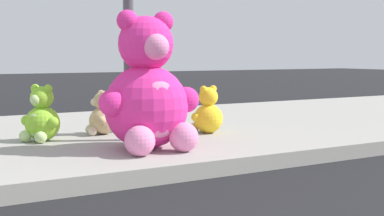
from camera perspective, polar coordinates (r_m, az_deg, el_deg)
The scene contains 6 objects.
sidewalk at distance 6.19m, azimuth -18.24°, elevation -3.68°, with size 28.00×4.40×0.15m, color #9E9B93.
plush_pink_large at distance 5.08m, azimuth -4.79°, elevation 1.49°, with size 1.03×0.89×1.33m.
plush_lime at distance 5.80m, azimuth -15.99°, elevation -1.09°, with size 0.43×0.42×0.60m.
plush_yellow at distance 6.16m, azimuth 1.66°, elevation -0.65°, with size 0.42×0.39×0.56m.
plush_lavender at distance 6.32m, azimuth -4.97°, elevation -0.42°, with size 0.41×0.43×0.58m.
plush_tan at distance 6.13m, azimuth -9.80°, elevation -0.94°, with size 0.35×0.39×0.51m.
Camera 1 is at (-1.17, -0.80, 1.06)m, focal length 49.32 mm.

